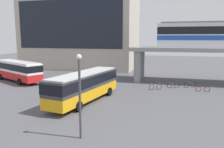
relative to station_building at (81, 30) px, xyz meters
name	(u,v)px	position (x,y,z in m)	size (l,w,h in m)	color
ground_plane	(100,85)	(10.66, -19.05, -8.79)	(120.00, 120.00, 0.00)	#515156
station_building	(81,30)	(0.00, 0.00, 0.00)	(25.28, 13.78, 17.58)	#B2A899
bus_main	(85,84)	(11.74, -27.78, -6.80)	(4.49, 11.32, 3.22)	orange
bus_secondary	(17,69)	(-3.03, -19.48, -6.80)	(11.00, 7.23, 3.22)	red
bicycle_red	(203,89)	(24.73, -19.45, -8.43)	(1.79, 0.09, 1.04)	black
bicycle_brown	(173,85)	(21.05, -18.16, -8.43)	(1.66, 0.79, 1.04)	black
bicycle_green	(190,85)	(23.31, -17.22, -8.43)	(1.65, 0.81, 1.04)	black
bicycle_silver	(155,87)	(18.73, -19.88, -8.43)	(1.66, 0.77, 1.04)	black
pedestrian_at_kerb	(114,82)	(13.23, -20.60, -7.94)	(0.43, 0.48, 1.81)	navy
pedestrian_by_bike_rack	(70,78)	(5.50, -18.21, -8.02)	(0.47, 0.38, 1.65)	#33663F
lamp_post	(80,89)	(14.81, -36.34, -5.32)	(0.36, 0.36, 5.83)	#3F3F44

